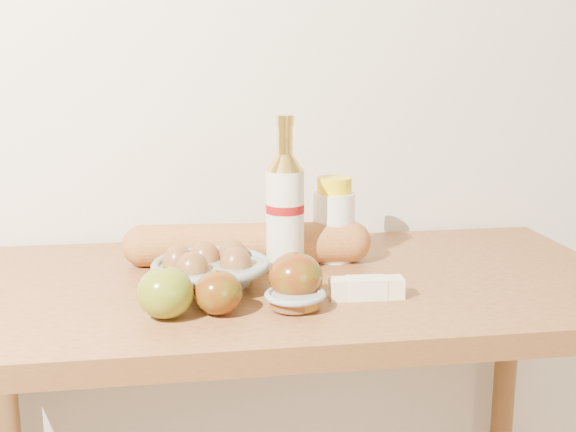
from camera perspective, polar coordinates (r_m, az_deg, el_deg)
The scene contains 12 objects.
back_wall at distance 1.54m, azimuth -2.10°, elevation 13.25°, with size 3.50×0.02×2.60m, color silver.
table at distance 1.31m, azimuth -0.20°, elevation -10.13°, with size 1.20×0.60×0.90m.
bourbon_bottle at distance 1.29m, azimuth -0.23°, elevation 0.54°, with size 0.09×0.09×0.28m.
cream_bottle at distance 1.37m, azimuth 3.64°, elevation -0.44°, with size 0.10×0.10×0.16m.
egg_bowl at distance 1.23m, azimuth -6.15°, elevation -4.25°, with size 0.24×0.24×0.07m.
baguette at distance 1.35m, azimuth -3.18°, elevation -2.20°, with size 0.47×0.11×0.08m.
apple_yellowgreen at distance 1.09m, azimuth -9.67°, elevation -5.97°, with size 0.09×0.09×0.08m.
apple_redgreen_front at distance 1.10m, azimuth -5.53°, elevation -6.05°, with size 0.09×0.09×0.07m.
apple_redgreen_right at distance 1.15m, azimuth 0.61°, elevation -4.85°, with size 0.10×0.10×0.08m.
sugar_bowl at distance 1.12m, azimuth 0.46°, elevation -6.67°, with size 0.11×0.11×0.03m.
syrup_bowl at distance 1.12m, azimuth 0.60°, elevation -6.61°, with size 0.10×0.10×0.03m.
butter_stick at distance 1.18m, azimuth 6.22°, elevation -5.69°, with size 0.12×0.04×0.04m.
Camera 1 is at (-0.18, -0.02, 1.29)m, focal length 45.00 mm.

